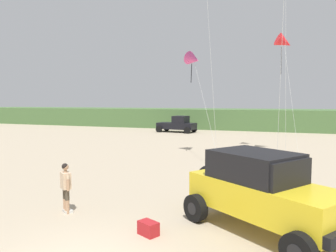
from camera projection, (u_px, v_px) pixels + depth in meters
The scene contains 7 objects.
dune_ridge at pixel (241, 119), 44.05m from camera, with size 90.00×8.59×2.65m, color #4C703D.
jeep at pixel (262, 190), 9.03m from camera, with size 4.93×4.41×2.26m.
person_watching at pixel (66, 185), 10.58m from camera, with size 0.53×0.46×1.67m.
cooler_box at pixel (148, 228), 8.85m from camera, with size 0.56×0.36×0.38m, color #B21E23.
distant_pickup at pixel (178, 124), 38.44m from camera, with size 4.78×2.83×1.98m.
kite_red_delta at pixel (284, 42), 22.20m from camera, with size 1.81×5.64×8.54m.
kite_orange_streamer at pixel (194, 59), 21.59m from camera, with size 3.65×5.63×7.23m.
Camera 1 is at (4.20, -5.64, 3.70)m, focal length 34.15 mm.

